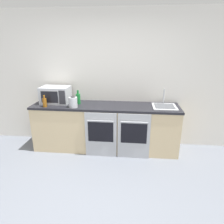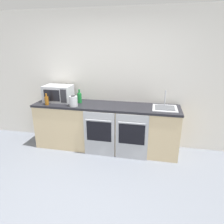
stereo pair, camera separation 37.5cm
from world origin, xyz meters
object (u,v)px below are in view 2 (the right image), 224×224
at_px(oven_right, 132,137).
at_px(microwave, 58,93).
at_px(kettle, 73,101).
at_px(sink, 165,108).
at_px(bottle_green, 79,98).
at_px(oven_left, 99,134).
at_px(bottle_amber, 47,100).

distance_m(oven_right, microwave, 1.68).
xyz_separation_m(kettle, sink, (1.63, 0.19, -0.08)).
bearing_deg(oven_right, kettle, 173.39).
bearing_deg(microwave, bottle_green, -2.53).
distance_m(kettle, sink, 1.64).
distance_m(microwave, sink, 2.05).
relative_size(oven_left, bottle_amber, 3.91).
relative_size(bottle_amber, bottle_green, 0.82).
bearing_deg(kettle, bottle_amber, -177.31).
bearing_deg(bottle_green, oven_left, -36.90).
height_order(oven_left, kettle, kettle).
height_order(oven_right, kettle, kettle).
distance_m(bottle_green, kettle, 0.24).
relative_size(bottle_green, kettle, 1.33).
bearing_deg(bottle_amber, kettle, 2.69).
bearing_deg(sink, bottle_green, 178.60).
xyz_separation_m(oven_left, microwave, (-0.92, 0.38, 0.62)).
bearing_deg(bottle_green, bottle_amber, -154.79).
xyz_separation_m(oven_right, bottle_amber, (-1.62, 0.10, 0.54)).
relative_size(bottle_amber, sink, 0.50).
bearing_deg(kettle, oven_right, -6.61).
height_order(oven_left, microwave, microwave).
relative_size(oven_right, sink, 1.95).
xyz_separation_m(oven_right, kettle, (-1.10, 0.13, 0.55)).
relative_size(microwave, bottle_green, 2.01).
distance_m(oven_left, sink, 1.26).
bearing_deg(microwave, bottle_amber, -110.76).
height_order(bottle_green, sink, sink).
relative_size(bottle_amber, kettle, 1.08).
distance_m(bottle_green, sink, 1.60).
xyz_separation_m(bottle_green, sink, (1.60, -0.04, -0.09)).
xyz_separation_m(microwave, sink, (2.05, -0.06, -0.14)).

